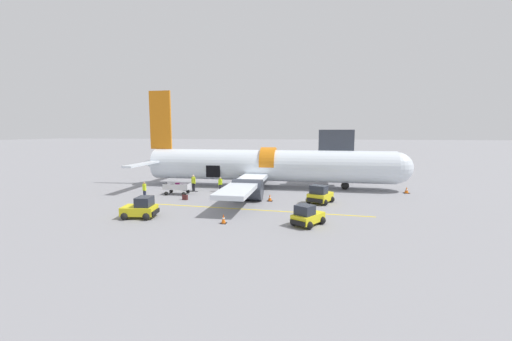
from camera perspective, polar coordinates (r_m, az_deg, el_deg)
ground_plane at (r=34.32m, az=-0.97°, el=-4.09°), size 500.00×500.00×0.00m
apron_marking_line at (r=27.22m, az=-2.15°, el=-7.04°), size 21.41×1.38×0.01m
jet_bridge_stub at (r=44.06m, az=13.91°, el=4.65°), size 4.14×12.29×6.88m
airplane at (r=37.63m, az=1.60°, el=0.86°), size 32.73×28.97×11.70m
baggage_tug_lead at (r=26.10m, az=-20.21°, el=-6.53°), size 2.77×2.31×1.63m
baggage_tug_mid at (r=29.97m, az=11.53°, el=-4.45°), size 2.70×2.98×1.72m
baggage_tug_rear at (r=22.83m, az=9.28°, el=-8.25°), size 2.54×2.85×1.52m
baggage_cart_loading at (r=34.46m, az=-14.09°, el=-3.23°), size 3.66×1.84×1.20m
ground_crew_loader_a at (r=35.22m, az=-6.50°, el=-2.42°), size 0.51×0.54×1.64m
ground_crew_loader_b at (r=33.45m, az=-19.62°, el=-3.28°), size 0.53×0.53×1.65m
ground_crew_driver at (r=36.03m, az=-11.30°, el=-2.15°), size 0.62×0.55×1.82m
suitcase_on_tarmac_upright at (r=31.60m, az=-12.78°, el=-4.77°), size 0.55×0.34×0.61m
safety_cone_nose at (r=37.76m, az=25.69°, el=-3.26°), size 0.63×0.63×0.70m
safety_cone_engine_left at (r=23.16m, az=-5.94°, el=-8.77°), size 0.44×0.44×0.70m
safety_cone_wingtip at (r=30.28m, az=2.54°, el=-4.99°), size 0.52×0.52×0.68m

